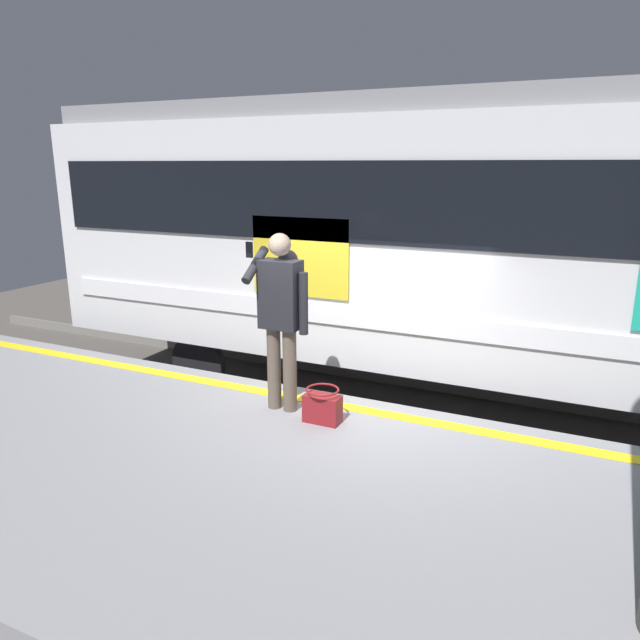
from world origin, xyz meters
TOP-DOWN VIEW (x-y plane):
  - ground_plane at (0.00, 0.00)m, footprint 24.09×24.09m
  - platform at (0.00, 1.92)m, footprint 13.92×3.83m
  - safety_line at (0.00, 0.30)m, footprint 13.65×0.16m
  - track_rail_near at (0.00, -1.31)m, footprint 18.10×0.08m
  - track_rail_far at (0.00, -2.75)m, footprint 18.10×0.08m
  - train_carriage at (-1.11, -2.03)m, footprint 11.88×2.85m
  - passenger at (0.56, 0.60)m, footprint 0.57×0.55m
  - handbag at (0.06, 0.73)m, footprint 0.36×0.32m

SIDE VIEW (x-z plane):
  - ground_plane at x=0.00m, z-range 0.00..0.00m
  - track_rail_near at x=0.00m, z-range 0.00..0.16m
  - track_rail_far at x=0.00m, z-range 0.00..0.16m
  - platform at x=0.00m, z-range 0.00..0.88m
  - safety_line at x=0.00m, z-range 0.88..0.89m
  - handbag at x=0.06m, z-range 0.87..1.21m
  - passenger at x=0.56m, z-range 1.04..2.84m
  - train_carriage at x=-1.11m, z-range 0.54..4.46m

